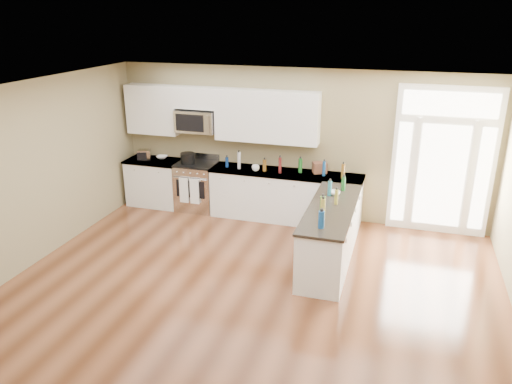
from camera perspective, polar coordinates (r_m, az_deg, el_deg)
ground at (r=6.43m, az=-3.55°, el=-15.75°), size 8.00×8.00×0.00m
room_shell at (r=5.60m, az=-3.93°, el=-1.45°), size 8.00×8.00×8.00m
back_cabinet_left at (r=10.33m, az=-11.41°, el=0.96°), size 1.10×0.66×0.94m
back_cabinet_right at (r=9.40m, az=3.36°, el=-0.62°), size 2.85×0.66×0.94m
peninsula_cabinet at (r=7.90m, az=8.46°, el=-5.03°), size 0.69×2.32×0.94m
upper_cabinet_left at (r=10.08m, az=-11.66°, el=9.23°), size 1.04×0.33×0.95m
upper_cabinet_right at (r=9.22m, az=1.24°, el=8.63°), size 1.94×0.33×0.95m
upper_cabinet_short at (r=9.63m, az=-6.81°, el=10.66°), size 0.82×0.33×0.40m
microwave at (r=9.68m, az=-6.80°, el=8.05°), size 0.78×0.41×0.42m
entry_door at (r=9.17m, az=20.55°, el=3.27°), size 1.70×0.10×2.60m
kitchen_range at (r=9.93m, az=-6.76°, el=0.69°), size 0.76×0.68×1.08m
stockpot at (r=9.77m, az=-7.79°, el=3.89°), size 0.37×0.37×0.22m
toaster_oven at (r=10.18m, az=-12.62°, el=4.16°), size 0.29×0.26×0.21m
cardboard_box at (r=9.21m, az=7.30°, el=2.77°), size 0.30×0.26×0.20m
bowl_left at (r=10.24m, az=-10.69°, el=3.94°), size 0.26×0.26×0.05m
bowl_peninsula at (r=8.18m, az=8.97°, el=-0.10°), size 0.20×0.20×0.06m
cup_counter at (r=9.27m, az=-0.04°, el=2.76°), size 0.15×0.15×0.11m
counter_bottles at (r=8.29m, az=5.61°, el=1.07°), size 2.36×2.43×0.32m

